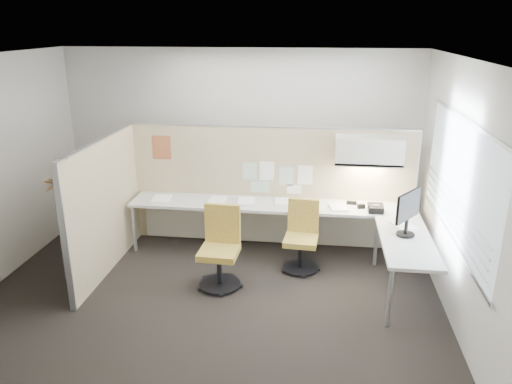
# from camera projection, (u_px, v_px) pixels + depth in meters

# --- Properties ---
(floor) EXTENTS (5.50, 4.50, 0.01)m
(floor) POSITION_uv_depth(u_px,v_px,m) (212.00, 293.00, 6.13)
(floor) COLOR black
(floor) RESTS_ON ground
(ceiling) EXTENTS (5.50, 4.50, 0.01)m
(ceiling) POSITION_uv_depth(u_px,v_px,m) (205.00, 57.00, 5.23)
(ceiling) COLOR white
(ceiling) RESTS_ON wall_back
(wall_back) EXTENTS (5.50, 0.02, 2.80)m
(wall_back) POSITION_uv_depth(u_px,v_px,m) (240.00, 140.00, 7.79)
(wall_back) COLOR beige
(wall_back) RESTS_ON ground
(wall_front) EXTENTS (5.50, 0.02, 2.80)m
(wall_front) POSITION_uv_depth(u_px,v_px,m) (140.00, 280.00, 3.57)
(wall_front) COLOR beige
(wall_front) RESTS_ON ground
(wall_right) EXTENTS (0.02, 4.50, 2.80)m
(wall_right) POSITION_uv_depth(u_px,v_px,m) (460.00, 194.00, 5.35)
(wall_right) COLOR beige
(wall_right) RESTS_ON ground
(window_pane) EXTENTS (0.01, 2.80, 1.30)m
(window_pane) POSITION_uv_depth(u_px,v_px,m) (459.00, 181.00, 5.30)
(window_pane) COLOR #9EADB8
(window_pane) RESTS_ON wall_right
(partition_back) EXTENTS (4.10, 0.06, 1.75)m
(partition_back) POSITION_uv_depth(u_px,v_px,m) (270.00, 187.00, 7.28)
(partition_back) COLOR #C7B78A
(partition_back) RESTS_ON floor
(partition_left) EXTENTS (0.06, 2.20, 1.75)m
(partition_left) POSITION_uv_depth(u_px,v_px,m) (106.00, 206.00, 6.50)
(partition_left) COLOR #C7B78A
(partition_left) RESTS_ON floor
(desk) EXTENTS (4.00, 2.07, 0.73)m
(desk) POSITION_uv_depth(u_px,v_px,m) (294.00, 217.00, 6.88)
(desk) COLOR beige
(desk) RESTS_ON floor
(overhead_bin) EXTENTS (0.90, 0.36, 0.38)m
(overhead_bin) POSITION_uv_depth(u_px,v_px,m) (369.00, 151.00, 6.72)
(overhead_bin) COLOR beige
(overhead_bin) RESTS_ON partition_back
(task_light_strip) EXTENTS (0.60, 0.06, 0.02)m
(task_light_strip) POSITION_uv_depth(u_px,v_px,m) (368.00, 166.00, 6.79)
(task_light_strip) COLOR #FFEABF
(task_light_strip) RESTS_ON overhead_bin
(pinned_papers) EXTENTS (1.01, 0.00, 0.47)m
(pinned_papers) POSITION_uv_depth(u_px,v_px,m) (276.00, 177.00, 7.19)
(pinned_papers) COLOR #8CBF8C
(pinned_papers) RESTS_ON partition_back
(poster) EXTENTS (0.28, 0.00, 0.35)m
(poster) POSITION_uv_depth(u_px,v_px,m) (161.00, 147.00, 7.27)
(poster) COLOR orange
(poster) RESTS_ON partition_back
(chair_left) EXTENTS (0.53, 0.53, 1.00)m
(chair_left) POSITION_uv_depth(u_px,v_px,m) (220.00, 250.00, 6.20)
(chair_left) COLOR black
(chair_left) RESTS_ON floor
(chair_right) EXTENTS (0.49, 0.49, 0.92)m
(chair_right) POSITION_uv_depth(u_px,v_px,m) (301.00, 238.00, 6.62)
(chair_right) COLOR black
(chair_right) RESTS_ON floor
(monitor) EXTENTS (0.33, 0.44, 0.55)m
(monitor) POSITION_uv_depth(u_px,v_px,m) (408.00, 211.00, 5.87)
(monitor) COLOR black
(monitor) RESTS_ON desk
(phone) EXTENTS (0.21, 0.20, 0.12)m
(phone) POSITION_uv_depth(u_px,v_px,m) (375.00, 208.00, 6.70)
(phone) COLOR black
(phone) RESTS_ON desk
(stapler) EXTENTS (0.14, 0.06, 0.05)m
(stapler) POSITION_uv_depth(u_px,v_px,m) (352.00, 203.00, 6.98)
(stapler) COLOR black
(stapler) RESTS_ON desk
(tape_dispenser) EXTENTS (0.11, 0.08, 0.06)m
(tape_dispenser) POSITION_uv_depth(u_px,v_px,m) (361.00, 206.00, 6.83)
(tape_dispenser) COLOR black
(tape_dispenser) RESTS_ON desk
(coat_hook) EXTENTS (0.18, 0.48, 1.42)m
(coat_hook) POSITION_uv_depth(u_px,v_px,m) (58.00, 190.00, 5.44)
(coat_hook) COLOR silver
(coat_hook) RESTS_ON partition_left
(paper_stack_0) EXTENTS (0.25, 0.31, 0.04)m
(paper_stack_0) POSITION_uv_depth(u_px,v_px,m) (161.00, 199.00, 7.15)
(paper_stack_0) COLOR white
(paper_stack_0) RESTS_ON desk
(paper_stack_1) EXTENTS (0.24, 0.31, 0.02)m
(paper_stack_1) POSITION_uv_depth(u_px,v_px,m) (218.00, 200.00, 7.13)
(paper_stack_1) COLOR white
(paper_stack_1) RESTS_ON desk
(paper_stack_2) EXTENTS (0.25, 0.32, 0.04)m
(paper_stack_2) POSITION_uv_depth(u_px,v_px,m) (246.00, 202.00, 7.04)
(paper_stack_2) COLOR white
(paper_stack_2) RESTS_ON desk
(paper_stack_3) EXTENTS (0.26, 0.32, 0.02)m
(paper_stack_3) POSITION_uv_depth(u_px,v_px,m) (283.00, 202.00, 7.07)
(paper_stack_3) COLOR white
(paper_stack_3) RESTS_ON desk
(paper_stack_4) EXTENTS (0.27, 0.33, 0.02)m
(paper_stack_4) POSITION_uv_depth(u_px,v_px,m) (338.00, 207.00, 6.85)
(paper_stack_4) COLOR white
(paper_stack_4) RESTS_ON desk
(paper_stack_5) EXTENTS (0.32, 0.36, 0.02)m
(paper_stack_5) POSITION_uv_depth(u_px,v_px,m) (403.00, 225.00, 6.24)
(paper_stack_5) COLOR white
(paper_stack_5) RESTS_ON desk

